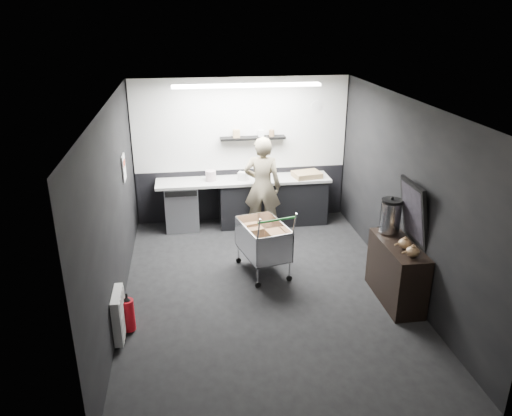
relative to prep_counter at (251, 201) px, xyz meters
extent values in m
plane|color=black|center=(-0.14, -2.42, -0.46)|extent=(5.50, 5.50, 0.00)
plane|color=silver|center=(-0.14, -2.42, 2.24)|extent=(5.50, 5.50, 0.00)
plane|color=black|center=(-0.14, 0.33, 0.89)|extent=(5.50, 0.00, 5.50)
plane|color=black|center=(-0.14, -5.17, 0.89)|extent=(5.50, 0.00, 5.50)
plane|color=black|center=(-2.14, -2.42, 0.89)|extent=(0.00, 5.50, 5.50)
plane|color=black|center=(1.86, -2.42, 0.89)|extent=(0.00, 5.50, 5.50)
cube|color=silver|center=(-0.14, 0.31, 1.39)|extent=(3.95, 0.02, 1.70)
cube|color=black|center=(-0.14, 0.31, 0.04)|extent=(3.95, 0.02, 1.00)
cube|color=black|center=(0.06, 0.20, 1.16)|extent=(1.20, 0.22, 0.04)
cylinder|color=silver|center=(1.26, 0.30, 1.69)|extent=(0.20, 0.03, 0.20)
cube|color=silver|center=(-2.12, -1.12, 1.09)|extent=(0.02, 0.30, 0.40)
cube|color=red|center=(-2.11, -1.12, 1.16)|extent=(0.02, 0.22, 0.10)
cube|color=silver|center=(-2.08, -3.32, -0.11)|extent=(0.10, 0.50, 0.60)
cube|color=white|center=(-0.14, -0.57, 2.21)|extent=(2.40, 0.20, 0.04)
cube|color=black|center=(0.41, 0.00, -0.03)|extent=(2.00, 0.56, 0.85)
cube|color=#AFAFAA|center=(-0.14, 0.00, 0.42)|extent=(3.20, 0.60, 0.05)
cube|color=#9EA0A5|center=(-1.29, 0.00, -0.03)|extent=(0.60, 0.58, 0.85)
cube|color=black|center=(-1.29, -0.30, 0.32)|extent=(0.56, 0.02, 0.10)
imported|color=#BAB193|center=(0.14, -0.45, 0.44)|extent=(0.75, 0.59, 1.80)
cube|color=silver|center=(-0.07, -1.88, -0.13)|extent=(0.79, 1.03, 0.02)
cube|color=silver|center=(-0.35, -1.88, 0.11)|extent=(0.23, 0.89, 0.48)
cube|color=silver|center=(0.22, -1.88, 0.11)|extent=(0.23, 0.89, 0.48)
cube|color=silver|center=(-0.07, -2.33, 0.11)|extent=(0.58, 0.16, 0.48)
cube|color=silver|center=(-0.07, -1.44, 0.11)|extent=(0.58, 0.16, 0.48)
cylinder|color=silver|center=(-0.32, -2.30, -0.27)|extent=(0.02, 0.02, 0.32)
cylinder|color=silver|center=(0.19, -2.30, -0.27)|extent=(0.02, 0.02, 0.32)
cylinder|color=silver|center=(-0.32, -1.47, -0.27)|extent=(0.02, 0.02, 0.32)
cylinder|color=silver|center=(0.19, -1.47, -0.27)|extent=(0.02, 0.02, 0.32)
cylinder|color=#248733|center=(-0.07, -2.39, 0.62)|extent=(0.58, 0.17, 0.03)
cube|color=brown|center=(-0.20, -1.78, 0.09)|extent=(0.33, 0.37, 0.41)
cube|color=brown|center=(0.08, -2.01, 0.07)|extent=(0.30, 0.35, 0.37)
cylinder|color=black|center=(-0.32, -2.30, -0.41)|extent=(0.09, 0.05, 0.09)
cylinder|color=black|center=(-0.32, -1.47, -0.41)|extent=(0.09, 0.05, 0.09)
cylinder|color=black|center=(0.19, -2.30, -0.41)|extent=(0.09, 0.05, 0.09)
cylinder|color=black|center=(0.19, -1.47, -0.41)|extent=(0.09, 0.05, 0.09)
cube|color=black|center=(1.63, -2.94, -0.03)|extent=(0.43, 1.15, 0.86)
cylinder|color=silver|center=(1.63, -2.55, 0.64)|extent=(0.29, 0.29, 0.44)
cylinder|color=black|center=(1.63, -2.55, 0.88)|extent=(0.29, 0.29, 0.04)
sphere|color=black|center=(1.63, -2.55, 0.92)|extent=(0.05, 0.05, 0.05)
ellipsoid|color=brown|center=(1.63, -3.08, 0.48)|extent=(0.17, 0.17, 0.14)
ellipsoid|color=brown|center=(1.63, -3.32, 0.48)|extent=(0.17, 0.17, 0.14)
cube|color=black|center=(1.80, -2.89, 0.83)|extent=(0.20, 0.67, 0.86)
cube|color=black|center=(1.78, -2.89, 0.83)|extent=(0.14, 0.57, 0.74)
cylinder|color=#B00B15|center=(-1.99, -3.17, -0.22)|extent=(0.16, 0.16, 0.42)
cone|color=black|center=(-1.99, -3.17, 0.02)|extent=(0.11, 0.11, 0.06)
cylinder|color=black|center=(-1.99, -3.17, 0.06)|extent=(0.03, 0.03, 0.06)
cube|color=#A08155|center=(1.04, -0.05, 0.49)|extent=(0.56, 0.46, 0.10)
cylinder|color=beige|center=(-0.74, 0.00, 0.54)|extent=(0.19, 0.19, 0.19)
cube|color=silver|center=(-0.15, -0.05, 0.52)|extent=(0.21, 0.19, 0.15)
camera|label=1|loc=(-1.16, -8.66, 3.34)|focal=35.00mm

